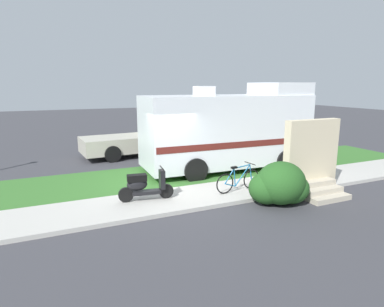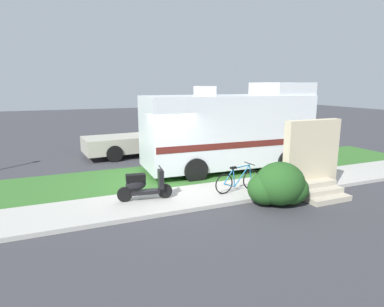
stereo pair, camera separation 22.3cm
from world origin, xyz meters
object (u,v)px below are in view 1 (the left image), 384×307
Objects in this scene: scooter at (144,185)px; bottle_spare at (300,171)px; bicycle at (239,180)px; motorhome_rv at (229,129)px; bottle_green at (310,175)px; pickup_truck_near at (151,135)px.

bottle_spare is at bearing 3.54° from scooter.
bottle_spare is (3.27, 0.80, -0.25)m from bicycle.
bottle_spare is at bearing -47.30° from motorhome_rv.
motorhome_rv reaches higher than bottle_green.
pickup_truck_near is (-0.59, 7.36, 0.49)m from bicycle.
bottle_spare is (0.09, 0.63, -0.00)m from bottle_green.
bottle_green is at bearing -2.22° from scooter.
scooter is 6.19m from bottle_green.
bottle_green is at bearing -62.34° from pickup_truck_near.
bottle_green is (1.85, -2.73, -1.46)m from motorhome_rv.
scooter is (-4.32, -2.49, -1.12)m from motorhome_rv.
scooter is 0.96× the size of bicycle.
bicycle is at bearing -166.31° from bottle_spare.
bottle_spare is at bearing 82.04° from bottle_green.
bottle_green is at bearing 3.04° from bicycle.
motorhome_rv is 24.65× the size of bottle_green.
motorhome_rv is 4.20× the size of scooter.
scooter is at bearing 172.25° from bicycle.
bottle_green is (3.18, 0.17, -0.25)m from bicycle.
scooter is at bearing -150.04° from motorhome_rv.
bottle_spare is (1.94, -2.10, -1.46)m from motorhome_rv.
pickup_truck_near is 7.64m from bottle_spare.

